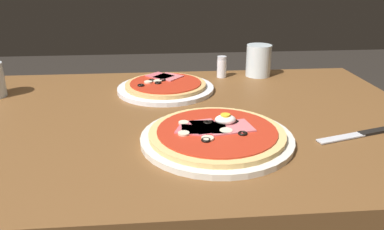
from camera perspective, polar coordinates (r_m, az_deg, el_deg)
The scene contains 6 objects.
dining_table at distance 0.95m, azimuth -4.42°, elevation -6.59°, with size 1.26×0.79×0.74m.
pizza_foreground at distance 0.77m, azimuth 3.74°, elevation -3.06°, with size 0.31×0.31×0.05m.
pizza_across_left at distance 1.08m, azimuth -3.97°, elevation 4.24°, with size 0.27×0.27×0.03m.
water_glass_far at distance 1.24m, azimuth 9.92°, elevation 7.74°, with size 0.08×0.08×0.10m.
knife at distance 0.88m, azimuth 24.19°, elevation -2.58°, with size 0.19×0.07×0.01m.
salt_shaker at distance 1.21m, azimuth 4.48°, elevation 7.19°, with size 0.03×0.03×0.07m.
Camera 1 is at (-0.00, -0.84, 1.07)m, focal length 35.61 mm.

